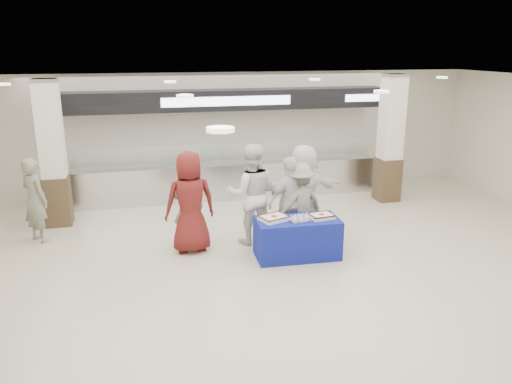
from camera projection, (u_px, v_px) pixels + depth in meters
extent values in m
plane|color=beige|center=(284.00, 290.00, 8.18)|extent=(14.00, 14.00, 0.00)
cube|color=silver|center=(226.00, 180.00, 13.10)|extent=(8.00, 0.80, 0.90)
cube|color=silver|center=(226.00, 163.00, 12.97)|extent=(8.00, 0.85, 0.04)
cube|color=white|center=(228.00, 153.00, 12.59)|extent=(7.60, 0.02, 0.50)
cube|color=black|center=(225.00, 100.00, 12.51)|extent=(8.40, 0.70, 0.50)
cube|color=white|center=(227.00, 101.00, 12.17)|extent=(3.20, 0.03, 0.22)
cube|color=white|center=(370.00, 98.00, 13.02)|extent=(1.40, 0.03, 0.18)
cube|color=#3D2C1B|center=(58.00, 200.00, 11.06)|extent=(0.55, 0.55, 1.10)
cube|color=silver|center=(50.00, 129.00, 10.61)|extent=(0.50, 0.50, 2.10)
cube|color=#3D2C1B|center=(387.00, 179.00, 12.84)|extent=(0.55, 0.55, 1.10)
cube|color=silver|center=(392.00, 117.00, 12.39)|extent=(0.50, 0.50, 2.10)
cube|color=navy|center=(297.00, 238.00, 9.37)|extent=(1.58, 0.84, 0.75)
cube|color=white|center=(274.00, 218.00, 9.19)|extent=(0.59, 0.52, 0.08)
cube|color=#472714|center=(274.00, 216.00, 9.18)|extent=(0.59, 0.52, 0.02)
cylinder|color=#A82518|center=(274.00, 216.00, 9.18)|extent=(0.14, 0.14, 0.01)
cube|color=white|center=(322.00, 216.00, 9.32)|extent=(0.47, 0.39, 0.07)
cube|color=#472714|center=(322.00, 214.00, 9.30)|extent=(0.47, 0.39, 0.02)
cylinder|color=#A82518|center=(322.00, 214.00, 9.31)|extent=(0.11, 0.11, 0.01)
cube|color=#B8B8BE|center=(300.00, 219.00, 9.23)|extent=(0.48, 0.40, 0.02)
imported|color=maroon|center=(190.00, 202.00, 9.48)|extent=(1.03, 0.73, 1.97)
imported|color=slate|center=(188.00, 208.00, 9.69)|extent=(0.65, 0.47, 1.64)
imported|color=white|center=(251.00, 194.00, 9.92)|extent=(1.07, 0.88, 2.03)
imported|color=white|center=(290.00, 201.00, 9.83)|extent=(1.14, 0.79, 1.80)
imported|color=slate|center=(299.00, 204.00, 9.90)|extent=(1.22, 0.93, 1.66)
imported|color=white|center=(303.00, 192.00, 10.19)|extent=(1.88, 0.79, 1.97)
imported|color=slate|center=(35.00, 200.00, 10.00)|extent=(0.74, 0.75, 1.74)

